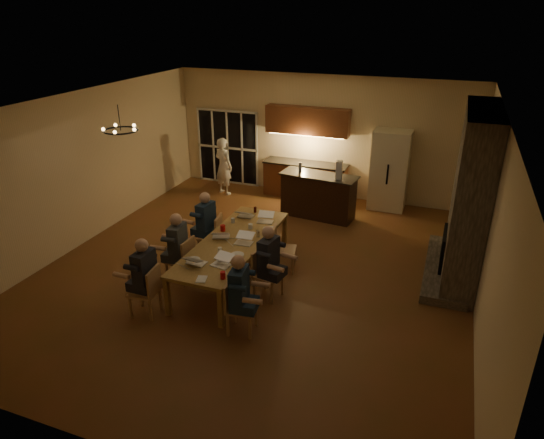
{
  "coord_description": "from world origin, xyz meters",
  "views": [
    {
      "loc": [
        3.21,
        -7.69,
        4.78
      ],
      "look_at": [
        0.21,
        0.3,
        0.99
      ],
      "focal_mm": 32.0,
      "sensor_mm": 36.0,
      "label": 1
    }
  ],
  "objects_px": {
    "chair_left_far": "(210,236)",
    "laptop_c": "(221,231)",
    "redcup_mid": "(223,228)",
    "bar_bottle": "(300,167)",
    "bar_island": "(318,196)",
    "chair_right_near": "(242,307)",
    "can_right": "(258,234)",
    "mug_front": "(220,250)",
    "person_left_near": "(145,277)",
    "chair_left_mid": "(180,260)",
    "laptop_f": "(265,217)",
    "can_cola": "(255,210)",
    "person_right_near": "(239,295)",
    "laptop_d": "(243,238)",
    "person_left_mid": "(178,248)",
    "redcup_near": "(223,275)",
    "refrigerator": "(389,170)",
    "person_right_mid": "(268,263)",
    "mug_back": "(233,220)",
    "plate_left": "(193,260)",
    "person_left_far": "(206,224)",
    "chair_left_near": "(144,291)",
    "can_silver": "(219,255)",
    "laptop_b": "(221,260)",
    "chair_right_mid": "(268,275)",
    "bar_blender": "(339,170)",
    "laptop_e": "(246,211)",
    "laptop_a": "(196,257)",
    "mug_mid": "(250,226)",
    "chandelier": "(121,130)",
    "plate_far": "(270,229)",
    "standing_person": "(224,166)",
    "plate_near": "(237,255)",
    "chair_right_far": "(284,249)"
  },
  "relations": [
    {
      "from": "person_left_far",
      "to": "mug_mid",
      "type": "xyz_separation_m",
      "value": [
        0.97,
        0.0,
        0.11
      ]
    },
    {
      "from": "chair_left_near",
      "to": "laptop_f",
      "type": "bearing_deg",
      "value": 150.97
    },
    {
      "from": "chair_left_far",
      "to": "laptop_c",
      "type": "bearing_deg",
      "value": 35.39
    },
    {
      "from": "can_silver",
      "to": "plate_left",
      "type": "distance_m",
      "value": 0.45
    },
    {
      "from": "mug_front",
      "to": "chair_left_near",
      "type": "bearing_deg",
      "value": -126.02
    },
    {
      "from": "plate_far",
      "to": "bar_blender",
      "type": "xyz_separation_m",
      "value": [
        0.77,
        2.5,
        0.54
      ]
    },
    {
      "from": "person_right_mid",
      "to": "mug_mid",
      "type": "relative_size",
      "value": 13.8
    },
    {
      "from": "chair_right_mid",
      "to": "chandelier",
      "type": "height_order",
      "value": "chandelier"
    },
    {
      "from": "chair_left_mid",
      "to": "laptop_f",
      "type": "distance_m",
      "value": 1.93
    },
    {
      "from": "mug_back",
      "to": "plate_near",
      "type": "xyz_separation_m",
      "value": [
        0.66,
        -1.24,
        -0.04
      ]
    },
    {
      "from": "person_right_near",
      "to": "can_silver",
      "type": "xyz_separation_m",
      "value": [
        -0.76,
        0.86,
        0.12
      ]
    },
    {
      "from": "bar_blender",
      "to": "can_cola",
      "type": "bearing_deg",
      "value": -128.63
    },
    {
      "from": "chair_right_far",
      "to": "standing_person",
      "type": "xyz_separation_m",
      "value": [
        -2.94,
        3.41,
        0.34
      ]
    },
    {
      "from": "bar_island",
      "to": "chair_left_far",
      "type": "relative_size",
      "value": 2.07
    },
    {
      "from": "laptop_e",
      "to": "bar_bottle",
      "type": "distance_m",
      "value": 2.32
    },
    {
      "from": "chair_left_near",
      "to": "laptop_b",
      "type": "bearing_deg",
      "value": 118.35
    },
    {
      "from": "chair_left_near",
      "to": "laptop_c",
      "type": "relative_size",
      "value": 2.78
    },
    {
      "from": "chair_left_far",
      "to": "mug_front",
      "type": "height_order",
      "value": "chair_left_far"
    },
    {
      "from": "person_left_mid",
      "to": "bar_blender",
      "type": "distance_m",
      "value": 4.32
    },
    {
      "from": "chair_left_near",
      "to": "laptop_a",
      "type": "relative_size",
      "value": 2.78
    },
    {
      "from": "standing_person",
      "to": "bar_blender",
      "type": "relative_size",
      "value": 3.62
    },
    {
      "from": "bar_island",
      "to": "person_left_near",
      "type": "xyz_separation_m",
      "value": [
        -1.57,
        -4.94,
        0.15
      ]
    },
    {
      "from": "person_left_mid",
      "to": "plate_left",
      "type": "relative_size",
      "value": 5.47
    },
    {
      "from": "bar_island",
      "to": "redcup_mid",
      "type": "height_order",
      "value": "bar_island"
    },
    {
      "from": "redcup_mid",
      "to": "plate_left",
      "type": "xyz_separation_m",
      "value": [
        0.04,
        -1.26,
        -0.05
      ]
    },
    {
      "from": "person_left_far",
      "to": "redcup_near",
      "type": "bearing_deg",
      "value": 41.05
    },
    {
      "from": "chair_left_near",
      "to": "redcup_mid",
      "type": "xyz_separation_m",
      "value": [
        0.49,
        1.99,
        0.37
      ]
    },
    {
      "from": "chair_right_near",
      "to": "chair_left_mid",
      "type": "bearing_deg",
      "value": 51.97
    },
    {
      "from": "person_right_near",
      "to": "laptop_d",
      "type": "height_order",
      "value": "person_right_near"
    },
    {
      "from": "bar_blender",
      "to": "laptop_b",
      "type": "bearing_deg",
      "value": -105.46
    },
    {
      "from": "laptop_b",
      "to": "mug_mid",
      "type": "distance_m",
      "value": 1.54
    },
    {
      "from": "person_left_mid",
      "to": "person_left_near",
      "type": "bearing_deg",
      "value": -4.98
    },
    {
      "from": "can_right",
      "to": "mug_front",
      "type": "bearing_deg",
      "value": -115.01
    },
    {
      "from": "chair_left_mid",
      "to": "laptop_d",
      "type": "distance_m",
      "value": 1.26
    },
    {
      "from": "refrigerator",
      "to": "person_right_mid",
      "type": "height_order",
      "value": "refrigerator"
    },
    {
      "from": "person_right_near",
      "to": "person_right_mid",
      "type": "height_order",
      "value": "same"
    },
    {
      "from": "plate_far",
      "to": "person_left_mid",
      "type": "bearing_deg",
      "value": -137.32
    },
    {
      "from": "chair_right_mid",
      "to": "plate_left",
      "type": "height_order",
      "value": "chair_right_mid"
    },
    {
      "from": "person_left_near",
      "to": "person_right_near",
      "type": "relative_size",
      "value": 1.0
    },
    {
      "from": "can_right",
      "to": "bar_island",
      "type": "bearing_deg",
      "value": 83.28
    },
    {
      "from": "bar_island",
      "to": "chair_left_mid",
      "type": "bearing_deg",
      "value": -106.18
    },
    {
      "from": "chair_left_mid",
      "to": "laptop_c",
      "type": "relative_size",
      "value": 2.78
    },
    {
      "from": "mug_back",
      "to": "plate_left",
      "type": "distance_m",
      "value": 1.68
    },
    {
      "from": "laptop_b",
      "to": "redcup_mid",
      "type": "distance_m",
      "value": 1.37
    },
    {
      "from": "bar_island",
      "to": "chair_right_near",
      "type": "height_order",
      "value": "bar_island"
    },
    {
      "from": "redcup_mid",
      "to": "bar_bottle",
      "type": "bearing_deg",
      "value": 78.91
    },
    {
      "from": "person_left_mid",
      "to": "redcup_near",
      "type": "relative_size",
      "value": 11.5
    },
    {
      "from": "can_cola",
      "to": "redcup_mid",
      "type": "bearing_deg",
      "value": -102.28
    },
    {
      "from": "can_silver",
      "to": "can_cola",
      "type": "bearing_deg",
      "value": 95.33
    },
    {
      "from": "bar_island",
      "to": "can_silver",
      "type": "bearing_deg",
      "value": -93.01
    }
  ]
}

